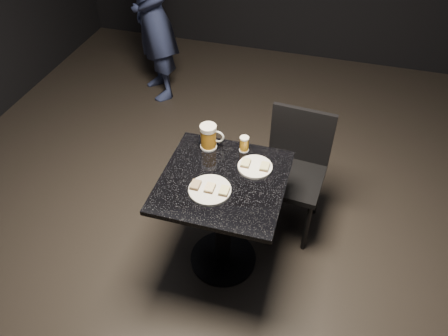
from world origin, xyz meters
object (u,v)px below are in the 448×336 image
(plate_small, at_px, (255,167))
(chair, at_px, (294,166))
(plate_large, at_px, (210,190))
(patron, at_px, (153,15))
(beer_mug, at_px, (209,137))
(table, at_px, (223,209))
(beer_tumbler, at_px, (244,144))

(plate_small, xyz_separation_m, chair, (0.20, 0.36, -0.26))
(plate_large, relative_size, patron, 0.14)
(plate_large, relative_size, beer_mug, 1.48)
(chair, bearing_deg, patron, 139.36)
(plate_small, relative_size, beer_mug, 1.26)
(plate_small, xyz_separation_m, patron, (-1.34, 1.68, 0.05))
(plate_small, distance_m, chair, 0.48)
(table, distance_m, beer_mug, 0.44)
(table, bearing_deg, patron, 123.10)
(patron, height_order, beer_mug, patron)
(chair, bearing_deg, table, -124.50)
(plate_large, height_order, plate_small, same)
(patron, xyz_separation_m, chair, (1.53, -1.32, -0.31))
(table, relative_size, beer_mug, 4.75)
(beer_tumbler, bearing_deg, beer_mug, -172.47)
(table, height_order, beer_tumbler, beer_tumbler)
(plate_large, xyz_separation_m, chair, (0.39, 0.61, -0.26))
(beer_tumbler, height_order, chair, chair)
(table, bearing_deg, beer_mug, 122.44)
(beer_tumbler, bearing_deg, chair, 37.13)
(chair, bearing_deg, beer_mug, -153.57)
(patron, relative_size, table, 2.16)
(chair, bearing_deg, beer_tumbler, -142.87)
(patron, bearing_deg, table, -9.84)
(patron, relative_size, chair, 1.84)
(plate_large, xyz_separation_m, plate_small, (0.19, 0.25, 0.00))
(table, height_order, chair, chair)
(plate_large, bearing_deg, beer_tumbler, 76.17)
(patron, bearing_deg, plate_small, -4.35)
(patron, distance_m, table, 2.19)
(beer_mug, relative_size, beer_tumbler, 1.61)
(beer_mug, bearing_deg, table, -57.56)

